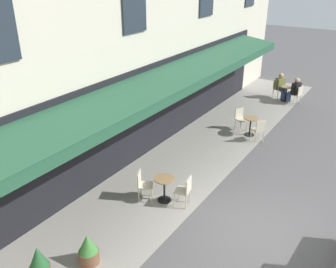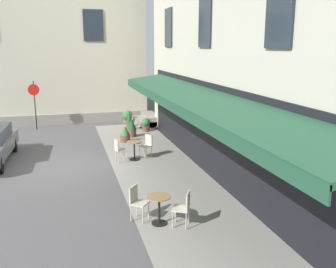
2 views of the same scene
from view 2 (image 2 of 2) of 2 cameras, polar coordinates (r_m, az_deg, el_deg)
The scene contains 15 objects.
ground_plane at distance 14.84m, azimuth -15.60°, elevation -4.64°, with size 70.00×70.00×0.00m, color #565456.
sidewalk_cafe_terrace at distance 12.19m, azimuth 0.74°, elevation -8.06°, with size 20.50×3.20×0.01m, color gray.
back_alley_steps at distance 21.62m, azimuth -3.41°, elevation 2.02°, with size 2.40×1.75×0.60m.
cafe_table_near_entrance at distance 14.97m, azimuth -5.09°, elevation -2.09°, with size 0.60×0.60×0.75m.
cafe_chair_cream_by_window at distance 14.74m, azimuth -7.38°, elevation -2.15°, with size 0.47×0.47×0.91m.
cafe_chair_cream_corner_left at distance 15.32m, azimuth -3.18°, elevation -1.48°, with size 0.53×0.53×0.91m.
cafe_table_mid_terrace at distance 9.69m, azimuth -1.33°, elevation -10.73°, with size 0.60×0.60×0.75m.
cafe_chair_cream_corner_right at distance 9.92m, azimuth -4.71°, elevation -9.82°, with size 0.56×0.56×0.91m.
cafe_chair_cream_facing_street at distance 9.54m, azimuth 2.42°, elevation -10.76°, with size 0.54×0.54×0.91m.
no_parking_sign at distance 21.28m, azimuth -19.46°, elevation 5.35°, with size 0.12×0.58×2.60m.
potted_plant_mid_terrace at distance 19.99m, azimuth -3.33°, elevation 1.47°, with size 0.46×0.46×0.71m.
potted_plant_by_steps at distance 17.86m, azimuth -6.48°, elevation 0.02°, with size 0.47×0.47×0.78m.
potted_plant_entrance_left at distance 21.80m, azimuth -6.09°, elevation 2.64°, with size 0.56×0.56×0.82m.
potted_plant_entrance_right at distance 18.83m, azimuth -5.45°, elevation 0.93°, with size 0.43×0.43×0.91m.
potted_plant_under_sign at distance 20.50m, azimuth -5.82°, elevation 2.03°, with size 0.39×0.39×0.98m.
Camera 2 is at (-14.17, -0.26, 4.42)m, focal length 40.56 mm.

